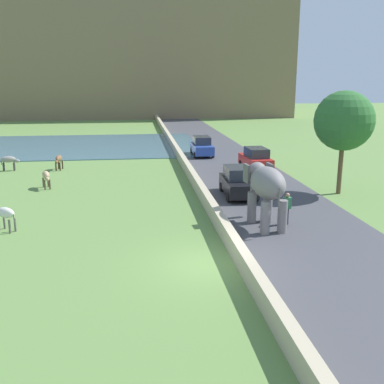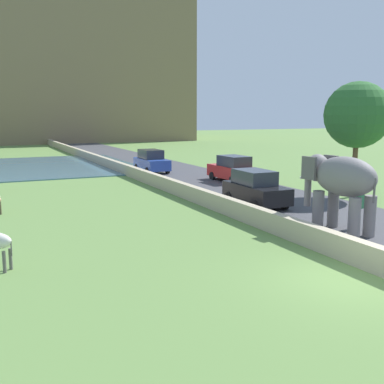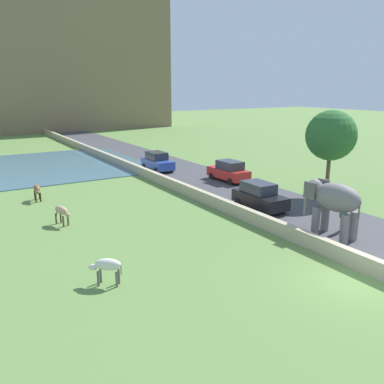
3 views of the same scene
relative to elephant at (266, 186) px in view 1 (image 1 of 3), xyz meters
name	(u,v)px [view 1 (image 1 of 3)]	position (x,y,z in m)	size (l,w,h in m)	color
ground_plane	(208,264)	(-3.40, -4.13, -2.04)	(220.00, 220.00, 0.00)	#608442
road_surface	(229,165)	(1.60, 15.87, -2.01)	(7.00, 120.00, 0.06)	#424247
barrier_wall	(186,166)	(-2.20, 13.87, -1.64)	(0.40, 110.00, 0.80)	tan
lake	(26,147)	(-17.40, 28.73, -2.00)	(36.00, 18.00, 0.08)	slate
hill_distant	(115,50)	(-9.40, 73.25, 10.32)	(64.00, 28.00, 24.72)	#7F6B4C
elephant	(266,186)	(0.00, 0.00, 0.00)	(1.66, 3.53, 2.99)	slate
person_beside_elephant	(287,208)	(1.14, 0.13, -1.16)	(0.36, 0.22, 1.63)	#33333D
car_red	(256,159)	(3.17, 13.51, -1.14)	(1.92, 4.06, 1.80)	red
car_blue	(202,146)	(0.02, 20.76, -1.14)	(1.80, 4.00, 1.80)	#2D4CA8
car_black	(238,182)	(0.02, 5.86, -1.14)	(1.88, 4.04, 1.80)	black
cow_white	(5,214)	(-12.22, 0.97, -1.20)	(1.30, 1.11, 1.15)	silver
cow_tan	(46,176)	(-11.88, 9.45, -1.20)	(0.75, 1.42, 1.15)	tan
cow_grey	(9,160)	(-15.79, 15.83, -1.20)	(1.40, 0.52, 1.15)	gray
cow_brown	(59,159)	(-12.04, 15.67, -1.20)	(0.55, 1.41, 1.15)	brown
tree_near	(344,121)	(6.43, 5.80, 2.46)	(3.60, 3.60, 6.31)	brown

